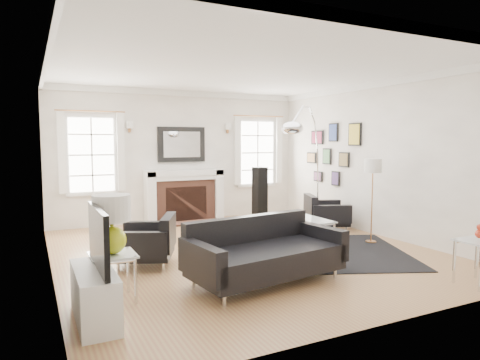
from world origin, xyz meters
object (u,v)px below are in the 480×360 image
sofa (263,254)px  arc_floor_lamp (307,164)px  fireplace (185,196)px  armchair_left (149,242)px  gourd_lamp (112,220)px  armchair_right (324,214)px  coffee_table (297,221)px

sofa → arc_floor_lamp: arc_floor_lamp is taller
fireplace → armchair_left: 3.26m
sofa → armchair_left: size_ratio=1.89×
sofa → gourd_lamp: size_ratio=3.20×
fireplace → armchair_right: bearing=-43.3°
armchair_left → arc_floor_lamp: bearing=10.0°
armchair_right → gourd_lamp: 4.83m
armchair_right → coffee_table: (-1.16, -0.78, 0.08)m
armchair_right → arc_floor_lamp: bearing=-153.7°
coffee_table → gourd_lamp: (-3.19, -1.25, 0.49)m
sofa → arc_floor_lamp: size_ratio=0.84×
fireplace → arc_floor_lamp: arc_floor_lamp is taller
sofa → gourd_lamp: bearing=175.7°
fireplace → armchair_right: fireplace is taller
coffee_table → gourd_lamp: gourd_lamp is taller
sofa → arc_floor_lamp: (1.93, 1.84, 0.97)m
sofa → gourd_lamp: 1.85m
armchair_left → gourd_lamp: gourd_lamp is taller
gourd_lamp → arc_floor_lamp: bearing=24.8°
armchair_right → armchair_left: bearing=-166.9°
arc_floor_lamp → fireplace: bearing=122.4°
armchair_right → arc_floor_lamp: 1.24m
armchair_right → gourd_lamp: gourd_lamp is taller
fireplace → gourd_lamp: bearing=-118.5°
sofa → gourd_lamp: (-1.76, 0.13, 0.54)m
armchair_right → coffee_table: bearing=-146.2°
armchair_left → armchair_right: size_ratio=1.03×
armchair_left → fireplace: bearing=62.2°
sofa → arc_floor_lamp: bearing=43.7°
gourd_lamp → fireplace: bearing=61.5°
armchair_right → arc_floor_lamp: (-0.66, -0.32, 1.00)m
coffee_table → gourd_lamp: bearing=-158.5°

